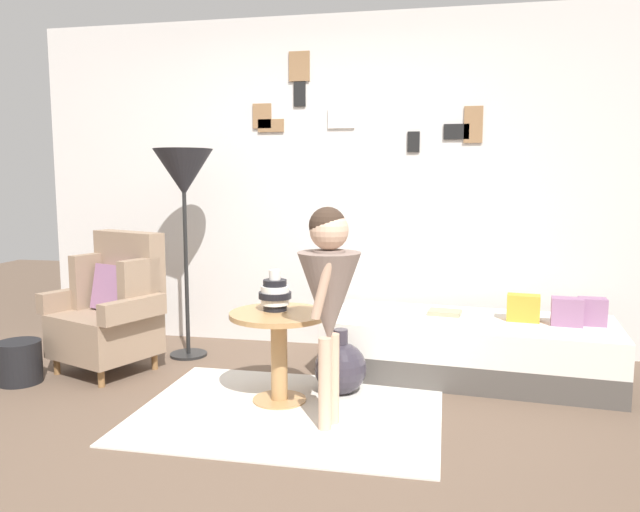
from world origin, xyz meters
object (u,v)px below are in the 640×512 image
(armchair, at_px, (112,308))
(daybed, at_px, (469,348))
(magazine_basket, at_px, (20,362))
(vase_striped, at_px, (275,294))
(book_on_daybed, at_px, (445,312))
(side_table, at_px, (279,338))
(demijohn_near, at_px, (340,368))
(floor_lamp, at_px, (184,178))
(person_child, at_px, (329,287))

(armchair, height_order, daybed, armchair)
(magazine_basket, bearing_deg, vase_striped, 1.72)
(daybed, height_order, book_on_daybed, book_on_daybed)
(side_table, distance_m, vase_striped, 0.26)
(demijohn_near, relative_size, magazine_basket, 1.48)
(floor_lamp, distance_m, person_child, 1.81)
(person_child, xyz_separation_m, demijohn_near, (-0.03, 0.53, -0.61))
(vase_striped, relative_size, book_on_daybed, 1.13)
(armchair, height_order, book_on_daybed, armchair)
(daybed, height_order, demijohn_near, demijohn_near)
(vase_striped, height_order, person_child, person_child)
(book_on_daybed, bearing_deg, person_child, -117.70)
(person_child, bearing_deg, book_on_daybed, 62.30)
(armchair, height_order, vase_striped, armchair)
(armchair, bearing_deg, person_child, -22.64)
(magazine_basket, bearing_deg, demijohn_near, 6.05)
(armchair, relative_size, magazine_basket, 3.46)
(daybed, distance_m, book_on_daybed, 0.29)
(daybed, xyz_separation_m, person_child, (-0.77, -1.05, 0.58))
(vase_striped, relative_size, person_child, 0.21)
(armchair, xyz_separation_m, vase_striped, (1.28, -0.34, 0.22))
(person_child, height_order, book_on_daybed, person_child)
(magazine_basket, bearing_deg, side_table, 0.23)
(person_child, height_order, magazine_basket, person_child)
(vase_striped, distance_m, book_on_daybed, 1.30)
(book_on_daybed, bearing_deg, vase_striped, -141.79)
(demijohn_near, bearing_deg, vase_striped, -155.22)
(book_on_daybed, bearing_deg, armchair, -168.86)
(armchair, xyz_separation_m, side_table, (1.32, -0.39, -0.04))
(daybed, bearing_deg, magazine_basket, -165.71)
(armchair, xyz_separation_m, book_on_daybed, (2.29, 0.45, -0.02))
(vase_striped, height_order, floor_lamp, floor_lamp)
(daybed, bearing_deg, person_child, -126.27)
(person_child, relative_size, magazine_basket, 4.29)
(side_table, distance_m, magazine_basket, 1.80)
(floor_lamp, relative_size, magazine_basket, 5.58)
(daybed, distance_m, demijohn_near, 0.95)
(book_on_daybed, height_order, magazine_basket, book_on_daybed)
(daybed, xyz_separation_m, floor_lamp, (-2.08, 0.07, 1.15))
(armchair, distance_m, vase_striped, 1.35)
(side_table, bearing_deg, floor_lamp, 139.61)
(armchair, relative_size, demijohn_near, 2.34)
(armchair, xyz_separation_m, magazine_basket, (-0.46, -0.39, -0.30))
(person_child, bearing_deg, armchair, 157.36)
(armchair, bearing_deg, daybed, 8.10)
(demijohn_near, xyz_separation_m, magazine_basket, (-2.12, -0.22, -0.03))
(book_on_daybed, distance_m, magazine_basket, 2.89)
(book_on_daybed, bearing_deg, daybed, -31.39)
(magazine_basket, bearing_deg, person_child, -8.22)
(person_child, height_order, demijohn_near, person_child)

